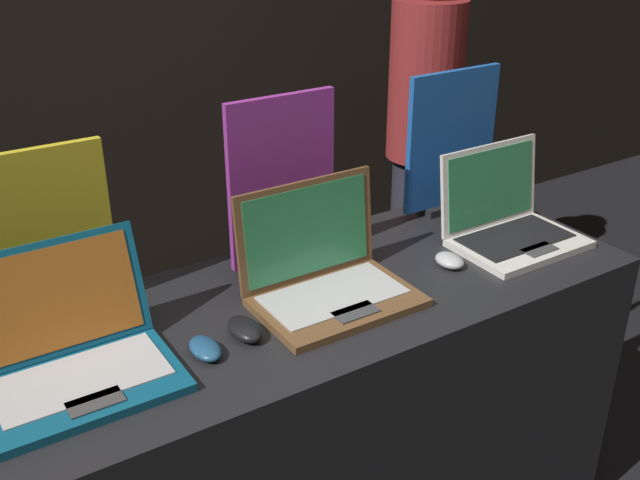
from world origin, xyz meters
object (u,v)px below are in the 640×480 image
mouse_front (205,348)px  promo_stand_back (451,146)px  laptop_middle (325,273)px  mouse_back (449,260)px  laptop_front (72,351)px  promo_stand_middle (282,187)px  laptop_back (507,220)px  person_bystander (422,141)px  mouse_middle (245,329)px  promo_stand_front (30,243)px

mouse_front → promo_stand_back: size_ratio=0.24×
laptop_middle → mouse_back: bearing=-7.1°
mouse_back → promo_stand_back: promo_stand_back is taller
laptop_front → promo_stand_back: (1.25, 0.25, 0.15)m
promo_stand_middle → mouse_back: 0.50m
promo_stand_middle → laptop_back: 0.68m
promo_stand_middle → promo_stand_back: bearing=4.1°
person_bystander → mouse_front: bearing=-144.6°
laptop_middle → mouse_middle: size_ratio=3.38×
mouse_front → promo_stand_back: bearing=18.3°
promo_stand_middle → person_bystander: 1.42m
laptop_middle → person_bystander: (1.14, 0.99, -0.14)m
promo_stand_front → laptop_middle: 0.70m
laptop_front → mouse_middle: size_ratio=3.36×
mouse_front → laptop_middle: 0.37m
laptop_middle → promo_stand_middle: (0.00, 0.21, 0.16)m
promo_stand_front → laptop_back: (1.25, -0.28, -0.14)m
laptop_front → promo_stand_middle: promo_stand_middle is taller
mouse_back → promo_stand_back: 0.43m
laptop_back → promo_stand_middle: bearing=160.7°
promo_stand_middle → person_bystander: (1.14, 0.79, -0.30)m
person_bystander → promo_stand_back: bearing=-125.1°
promo_stand_front → promo_stand_middle: bearing=-6.2°
mouse_front → laptop_back: (0.98, 0.06, 0.05)m
promo_stand_middle → promo_stand_back: promo_stand_middle is taller
mouse_middle → laptop_back: size_ratio=0.32×
laptop_front → promo_stand_middle: 0.68m
promo_stand_front → mouse_middle: size_ratio=3.61×
laptop_front → laptop_back: laptop_back is taller
promo_stand_back → mouse_front: bearing=-161.7°
laptop_front → mouse_back: laptop_front is taller
laptop_middle → promo_stand_back: 0.69m
laptop_middle → promo_stand_middle: 0.26m
mouse_front → mouse_back: mouse_back is taller
mouse_middle → laptop_back: 0.88m
laptop_middle → promo_stand_middle: bearing=90.0°
mouse_front → promo_stand_back: (0.98, 0.33, 0.20)m
laptop_middle → mouse_middle: 0.26m
promo_stand_front → person_bystander: person_bystander is taller
person_bystander → mouse_middle: bearing=-143.1°
person_bystander → mouse_back: bearing=-126.5°
laptop_front → promo_stand_back: 1.28m
laptop_middle → promo_stand_front: bearing=156.3°
mouse_back → promo_stand_back: (0.25, 0.30, 0.19)m
mouse_middle → mouse_back: (0.63, 0.01, -0.00)m
laptop_front → mouse_back: (1.00, -0.05, -0.04)m
promo_stand_middle → mouse_back: promo_stand_middle is taller
mouse_middle → person_bystander: (1.39, 1.05, -0.09)m
laptop_back → person_bystander: 1.14m
laptop_front → mouse_back: bearing=-2.9°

